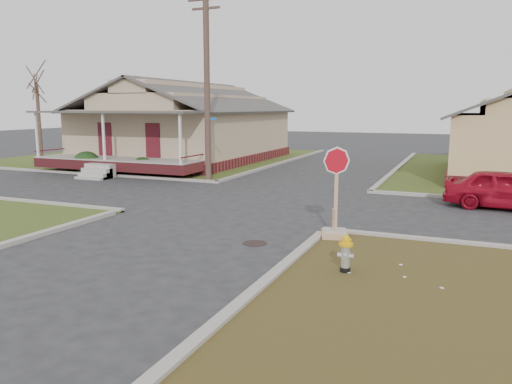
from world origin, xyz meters
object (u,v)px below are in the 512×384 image
at_px(red_sedan, 507,189).
at_px(fire_hydrant, 346,252).
at_px(utility_pole, 207,83).
at_px(stop_sign, 335,218).

bearing_deg(red_sedan, fire_hydrant, 163.23).
height_order(utility_pole, fire_hydrant, utility_pole).
bearing_deg(fire_hydrant, red_sedan, 65.88).
height_order(utility_pole, stop_sign, utility_pole).
xyz_separation_m(utility_pole, stop_sign, (8.23, -8.13, -4.08)).
relative_size(utility_pole, stop_sign, 3.65).
bearing_deg(fire_hydrant, stop_sign, 105.98).
xyz_separation_m(utility_pole, red_sedan, (12.77, -1.83, -3.96)).
bearing_deg(stop_sign, utility_pole, 122.10).
height_order(stop_sign, red_sedan, stop_sign).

